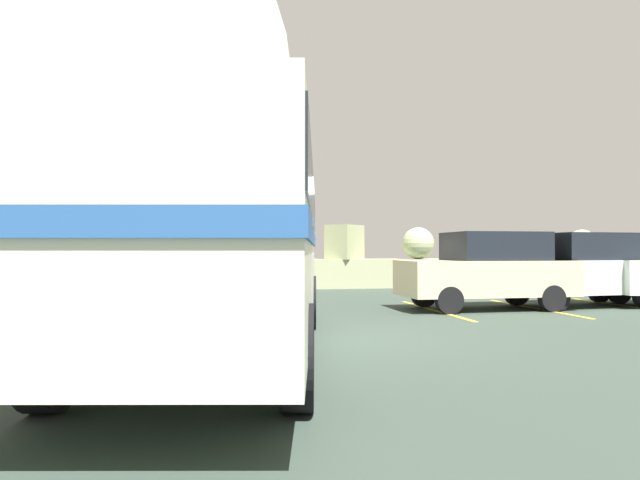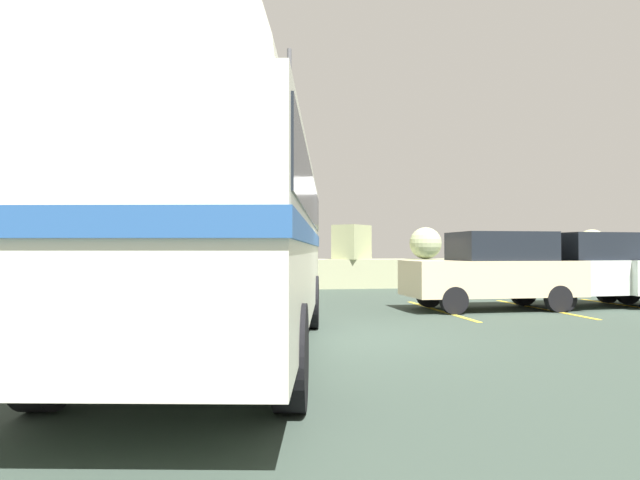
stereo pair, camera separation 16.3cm
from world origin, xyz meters
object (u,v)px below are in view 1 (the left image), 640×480
object	(u,v)px
vintage_coach	(224,206)
parked_car_nearest	(488,270)
lamp_post	(280,159)
parked_car_middle	(582,269)

from	to	relation	value
vintage_coach	parked_car_nearest	world-z (taller)	vintage_coach
parked_car_nearest	lamp_post	bearing A→B (deg)	48.72
parked_car_nearest	parked_car_middle	distance (m)	2.71
parked_car_middle	lamp_post	distance (m)	8.77
parked_car_nearest	lamp_post	world-z (taller)	lamp_post
lamp_post	parked_car_nearest	bearing A→B (deg)	-40.42
parked_car_middle	lamp_post	xyz separation A→B (m)	(-7.31, 3.66, 3.18)
vintage_coach	parked_car_middle	bearing A→B (deg)	39.40
parked_car_nearest	lamp_post	xyz separation A→B (m)	(-4.61, 3.93, 3.18)
vintage_coach	parked_car_nearest	xyz separation A→B (m)	(6.31, 4.82, -1.08)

